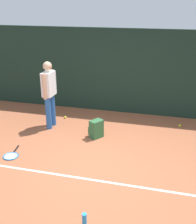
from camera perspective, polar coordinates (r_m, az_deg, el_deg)
The scene contains 9 objects.
ground_plane at distance 5.58m, azimuth -1.03°, elevation -11.07°, with size 12.00×12.00×0.00m, color #9E5638.
back_fence at distance 7.83m, azimuth 4.74°, elevation 8.26°, with size 10.00×0.10×2.37m, color #192D23.
court_line at distance 5.23m, azimuth -2.36°, elevation -13.66°, with size 9.00×0.05×0.00m, color white.
tennis_player at distance 6.95m, azimuth -10.07°, elevation 4.30°, with size 0.24×0.53×1.70m.
tennis_racket at distance 6.18m, azimuth -17.47°, elevation -8.54°, with size 0.37×0.63×0.03m.
backpack at distance 6.57m, azimuth -0.43°, elevation -3.54°, with size 0.38×0.37×0.44m.
tennis_ball_near_player at distance 7.72m, azimuth -6.79°, elevation -1.07°, with size 0.07×0.07×0.07m, color #CCE033.
tennis_ball_by_fence at distance 7.48m, azimuth 16.56°, elevation -2.69°, with size 0.07×0.07×0.07m, color #CCE033.
water_bottle at distance 4.26m, azimuth -2.82°, elevation -21.50°, with size 0.07×0.07×0.24m, color #268CD8.
Camera 1 is at (1.25, -4.50, 3.06)m, focal length 44.25 mm.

